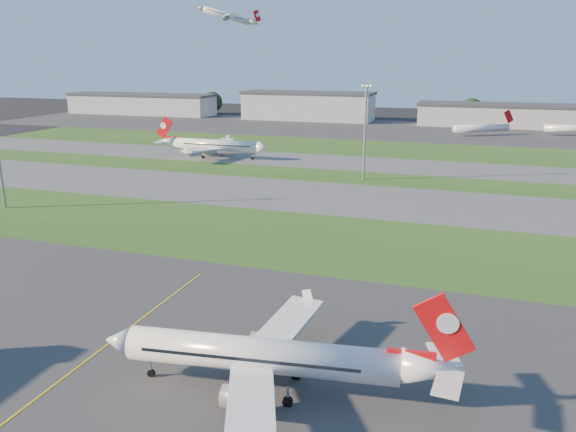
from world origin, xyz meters
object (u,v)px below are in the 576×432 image
at_px(airliner_parked, 264,356).
at_px(mini_jet_near, 482,128).
at_px(light_mast_centre, 365,126).
at_px(airliner_taxiing, 215,146).

relative_size(airliner_parked, mini_jet_near, 1.35).
bearing_deg(airliner_parked, mini_jet_near, 77.08).
relative_size(mini_jet_near, light_mast_centre, 0.98).
xyz_separation_m(airliner_parked, airliner_taxiing, (-65.10, 123.81, 0.43)).
bearing_deg(airliner_taxiing, airliner_parked, 117.78).
bearing_deg(airliner_parked, airliner_taxiing, 110.15).
bearing_deg(light_mast_centre, airliner_parked, -84.19).
height_order(mini_jet_near, light_mast_centre, light_mast_centre).
height_order(airliner_taxiing, mini_jet_near, airliner_taxiing).
bearing_deg(mini_jet_near, airliner_parked, -127.23).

